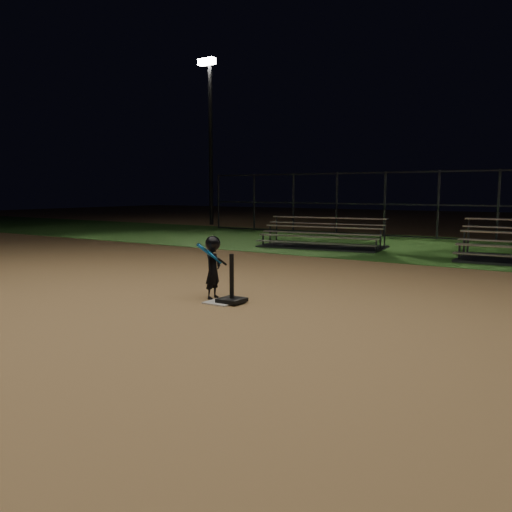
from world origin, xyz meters
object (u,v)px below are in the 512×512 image
(home_plate, at_px, (221,302))
(bleacher_left, at_px, (322,241))
(batting_tee, at_px, (232,293))
(child_batter, at_px, (213,265))
(light_pole_left, at_px, (210,128))

(home_plate, height_order, bleacher_left, bleacher_left)
(batting_tee, bearing_deg, home_plate, -155.97)
(bleacher_left, bearing_deg, home_plate, -81.41)
(child_batter, bearing_deg, home_plate, -127.24)
(batting_tee, bearing_deg, light_pole_left, 129.25)
(home_plate, relative_size, child_batter, 0.43)
(home_plate, distance_m, bleacher_left, 8.55)
(batting_tee, distance_m, bleacher_left, 8.52)
(child_batter, height_order, bleacher_left, child_batter)
(home_plate, xyz_separation_m, child_batter, (-0.32, 0.20, 0.54))
(light_pole_left, bearing_deg, home_plate, -51.23)
(batting_tee, xyz_separation_m, bleacher_left, (-2.44, 8.17, 0.03))
(batting_tee, relative_size, bleacher_left, 0.19)
(batting_tee, bearing_deg, bleacher_left, 106.63)
(home_plate, bearing_deg, batting_tee, 24.03)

